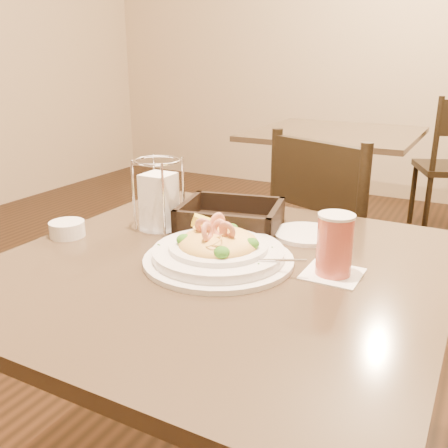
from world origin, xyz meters
The scene contains 9 objects.
main_table centered at (0.00, 0.00, 0.51)m, with size 0.90×0.90×0.75m.
background_table centered at (-0.33, 1.99, 0.51)m, with size 0.90×0.90×0.75m.
dining_chair_near centered at (0.04, 0.78, 0.50)m, with size 0.55×0.55×0.93m.
pasta_bowl centered at (0.00, 0.00, 0.78)m, with size 0.35×0.32×0.10m.
drink_glass centered at (0.23, 0.05, 0.81)m, with size 0.11×0.11×0.13m.
bread_basket centered at (-0.08, 0.20, 0.77)m, with size 0.27×0.24×0.07m.
napkin_caddy centered at (-0.23, 0.12, 0.83)m, with size 0.11×0.11×0.18m.
side_plate centered at (0.11, 0.24, 0.76)m, with size 0.16×0.16×0.01m, color white.
butter_ramekin centered at (-0.40, -0.03, 0.77)m, with size 0.08×0.08×0.04m, color white.
Camera 1 is at (0.46, -0.84, 1.16)m, focal length 40.00 mm.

